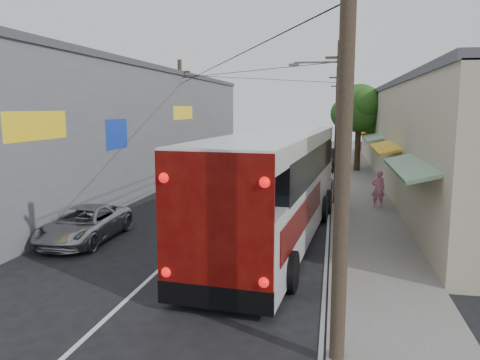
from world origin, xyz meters
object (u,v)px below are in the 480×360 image
object	(u,v)px
parked_suv	(309,185)
parked_car_far	(328,159)
jeepney	(85,224)
pedestrian_near	(378,189)
pedestrian_far	(341,195)
coach_bus	(276,185)
parked_car_mid	(326,163)

from	to	relation	value
parked_suv	parked_car_far	world-z (taller)	parked_car_far
parked_suv	parked_car_far	distance (m)	12.91
jeepney	parked_car_far	bearing A→B (deg)	68.12
parked_car_far	jeepney	bearing A→B (deg)	-104.32
pedestrian_near	pedestrian_far	bearing A→B (deg)	26.64
jeepney	pedestrian_near	world-z (taller)	pedestrian_near
parked_car_far	pedestrian_near	distance (m)	14.84
parked_car_far	pedestrian_near	bearing A→B (deg)	-73.74
jeepney	pedestrian_near	bearing A→B (deg)	33.80
pedestrian_far	jeepney	bearing A→B (deg)	36.91
jeepney	pedestrian_near	xyz separation A→B (m)	(10.96, 7.69, 0.38)
coach_bus	pedestrian_near	xyz separation A→B (m)	(4.16, 6.16, -1.02)
jeepney	pedestrian_far	size ratio (longest dim) A/B	3.07
pedestrian_near	parked_car_mid	bearing A→B (deg)	-87.89
parked_suv	pedestrian_far	size ratio (longest dim) A/B	3.86
parked_car_far	pedestrian_far	bearing A→B (deg)	-80.81
parked_car_mid	pedestrian_near	bearing A→B (deg)	-77.25
jeepney	parked_suv	world-z (taller)	parked_suv
pedestrian_near	parked_suv	bearing A→B (deg)	-36.42
pedestrian_far	parked_car_far	bearing A→B (deg)	-85.11
pedestrian_far	pedestrian_near	bearing A→B (deg)	-142.16
parked_car_mid	parked_suv	bearing A→B (deg)	-91.65
parked_suv	parked_car_mid	distance (m)	11.90
parked_suv	pedestrian_far	bearing A→B (deg)	-58.01
coach_bus	jeepney	distance (m)	7.12
coach_bus	parked_car_mid	xyz separation A→B (m)	(1.43, 19.78, -1.37)
parked_suv	pedestrian_far	distance (m)	3.40
coach_bus	parked_car_far	xyz separation A→B (m)	(1.59, 20.78, -1.20)
coach_bus	parked_suv	xyz separation A→B (m)	(0.79, 7.89, -1.21)
parked_car_mid	parked_car_far	xyz separation A→B (m)	(0.16, 1.00, 0.17)
coach_bus	pedestrian_near	size ratio (longest dim) A/B	7.78
pedestrian_far	parked_car_mid	bearing A→B (deg)	-84.31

